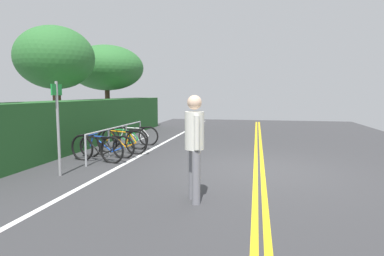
{
  "coord_description": "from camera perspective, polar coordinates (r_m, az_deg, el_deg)",
  "views": [
    {
      "loc": [
        -7.66,
        0.09,
        1.81
      ],
      "look_at": [
        0.72,
        1.77,
        0.89
      ],
      "focal_mm": 30.2,
      "sensor_mm": 36.0,
      "label": 1
    }
  ],
  "objects": [
    {
      "name": "sign_post_near",
      "position": [
        7.55,
        -22.62,
        1.46
      ],
      "size": [
        0.36,
        0.06,
        2.07
      ],
      "color": "gray",
      "rests_on": "ground_plane"
    },
    {
      "name": "centre_line_yellow_outer",
      "position": [
        7.87,
        11.17,
        -7.24
      ],
      "size": [
        26.07,
        0.1,
        0.0
      ],
      "primitive_type": "cube",
      "color": "gold",
      "rests_on": "ground_plane"
    },
    {
      "name": "bicycle_3",
      "position": [
        10.77,
        -11.83,
        -1.83
      ],
      "size": [
        0.46,
        1.67,
        0.72
      ],
      "color": "black",
      "rests_on": "ground_plane"
    },
    {
      "name": "pedestrian",
      "position": [
        5.33,
        0.43,
        -2.21
      ],
      "size": [
        0.46,
        0.32,
        1.78
      ],
      "color": "slate",
      "rests_on": "ground_plane"
    },
    {
      "name": "bike_rack",
      "position": [
        10.07,
        -12.95,
        -0.98
      ],
      "size": [
        3.87,
        0.05,
        0.81
      ],
      "color": "#9EA0A5",
      "rests_on": "ground_plane"
    },
    {
      "name": "bike_lane_stripe_white",
      "position": [
        8.53,
        -11.81,
        -6.2
      ],
      "size": [
        26.07,
        0.12,
        0.0
      ],
      "primitive_type": "cube",
      "color": "white",
      "rests_on": "ground_plane"
    },
    {
      "name": "bicycle_4",
      "position": [
        11.41,
        -10.03,
        -1.36
      ],
      "size": [
        0.47,
        1.63,
        0.71
      ],
      "color": "black",
      "rests_on": "ground_plane"
    },
    {
      "name": "bicycle_2",
      "position": [
        9.98,
        -12.37,
        -2.33
      ],
      "size": [
        0.46,
        1.75,
        0.77
      ],
      "color": "black",
      "rests_on": "ground_plane"
    },
    {
      "name": "ground_plane",
      "position": [
        7.87,
        11.75,
        -7.44
      ],
      "size": [
        28.97,
        11.78,
        0.05
      ],
      "primitive_type": "cube",
      "color": "#353538"
    },
    {
      "name": "bicycle_1",
      "position": [
        9.42,
        -14.81,
        -3.13
      ],
      "size": [
        0.46,
        1.7,
        0.69
      ],
      "color": "black",
      "rests_on": "ground_plane"
    },
    {
      "name": "tree_mid",
      "position": [
        13.0,
        -23.02,
        11.26
      ],
      "size": [
        2.81,
        2.81,
        4.23
      ],
      "color": "#473323",
      "rests_on": "ground_plane"
    },
    {
      "name": "hedge_backdrop",
      "position": [
        12.2,
        -17.93,
        1.05
      ],
      "size": [
        12.82,
        1.25,
        1.57
      ],
      "primitive_type": "cube",
      "color": "#235626",
      "rests_on": "ground_plane"
    },
    {
      "name": "bicycle_0",
      "position": [
        8.91,
        -16.47,
        -3.5
      ],
      "size": [
        0.49,
        1.68,
        0.75
      ],
      "color": "black",
      "rests_on": "ground_plane"
    },
    {
      "name": "centre_line_yellow_inner",
      "position": [
        7.87,
        12.34,
        -7.26
      ],
      "size": [
        26.07,
        0.1,
        0.0
      ],
      "primitive_type": "cube",
      "color": "gold",
      "rests_on": "ground_plane"
    },
    {
      "name": "tree_far_right",
      "position": [
        15.99,
        -14.85,
        10.19
      ],
      "size": [
        3.45,
        3.45,
        4.05
      ],
      "color": "#473323",
      "rests_on": "ground_plane"
    }
  ]
}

